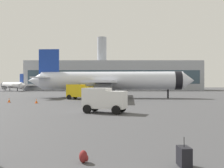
# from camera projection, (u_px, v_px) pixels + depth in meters

# --- Properties ---
(airplane_at_gate) EXTENTS (35.76, 32.26, 10.50)m
(airplane_at_gate) POSITION_uv_depth(u_px,v_px,m) (110.00, 81.00, 54.05)
(airplane_at_gate) COLOR silver
(airplane_at_gate) RESTS_ON ground
(airplane_taxiing) EXTENTS (18.53, 19.07, 6.86)m
(airplane_taxiing) POSITION_uv_depth(u_px,v_px,m) (13.00, 85.00, 104.83)
(airplane_taxiing) COLOR white
(airplane_taxiing) RESTS_ON ground
(service_truck) EXTENTS (5.28, 3.97, 2.90)m
(service_truck) POSITION_uv_depth(u_px,v_px,m) (80.00, 91.00, 49.09)
(service_truck) COLOR yellow
(service_truck) RESTS_ON ground
(cargo_van) EXTENTS (4.80, 3.43, 2.60)m
(cargo_van) POSITION_uv_depth(u_px,v_px,m) (104.00, 99.00, 26.42)
(cargo_van) COLOR white
(cargo_van) RESTS_ON ground
(safety_cone_near) EXTENTS (0.44, 0.44, 0.77)m
(safety_cone_near) POSITION_uv_depth(u_px,v_px,m) (9.00, 100.00, 41.16)
(safety_cone_near) COLOR #F2590C
(safety_cone_near) RESTS_ON ground
(safety_cone_mid) EXTENTS (0.44, 0.44, 0.74)m
(safety_cone_mid) POSITION_uv_depth(u_px,v_px,m) (37.00, 101.00, 39.31)
(safety_cone_mid) COLOR #F2590C
(safety_cone_mid) RESTS_ON ground
(rolling_suitcase) EXTENTS (0.45, 0.67, 1.10)m
(rolling_suitcase) POSITION_uv_depth(u_px,v_px,m) (184.00, 156.00, 9.26)
(rolling_suitcase) COLOR black
(rolling_suitcase) RESTS_ON ground
(traveller_backpack) EXTENTS (0.36, 0.40, 0.48)m
(traveller_backpack) POSITION_uv_depth(u_px,v_px,m) (84.00, 157.00, 9.78)
(traveller_backpack) COLOR maroon
(traveller_backpack) RESTS_ON ground
(terminal_building) EXTENTS (78.83, 21.60, 25.22)m
(terminal_building) POSITION_uv_depth(u_px,v_px,m) (114.00, 76.00, 120.97)
(terminal_building) COLOR #9EA3AD
(terminal_building) RESTS_ON ground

